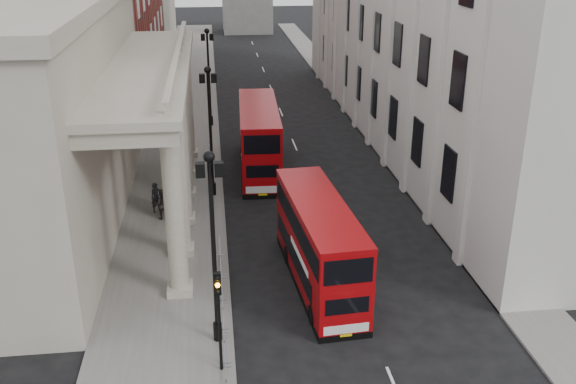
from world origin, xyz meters
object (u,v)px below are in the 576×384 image
object	(u,v)px
lamp_post_mid	(210,123)
lamp_post_north	(209,71)
lamp_post_south	(213,237)
pedestrian_c	(167,196)
pedestrian_a	(156,198)
pedestrian_b	(162,204)
bus_far	(259,138)
bus_near	(319,242)
traffic_light	(218,304)

from	to	relation	value
lamp_post_mid	lamp_post_north	size ratio (longest dim) A/B	1.00
lamp_post_south	pedestrian_c	xyz separation A→B (m)	(-2.80, 13.85, -3.87)
pedestrian_a	pedestrian_b	world-z (taller)	pedestrian_b
lamp_post_north	bus_far	world-z (taller)	lamp_post_north
bus_near	traffic_light	bearing A→B (deg)	-132.08
pedestrian_c	traffic_light	bearing A→B (deg)	-89.79
pedestrian_a	bus_near	bearing A→B (deg)	-76.69
lamp_post_mid	pedestrian_a	distance (m)	5.68
lamp_post_north	bus_near	world-z (taller)	lamp_post_north
traffic_light	pedestrian_a	distance (m)	16.18
bus_near	bus_far	size ratio (longest dim) A/B	0.91
lamp_post_north	pedestrian_b	bearing A→B (deg)	-98.88
lamp_post_south	pedestrian_b	world-z (taller)	lamp_post_south
bus_far	pedestrian_b	size ratio (longest dim) A/B	5.86
lamp_post_north	bus_far	distance (m)	12.27
traffic_light	bus_near	bearing A→B (deg)	52.24
bus_near	pedestrian_b	bearing A→B (deg)	129.58
bus_far	lamp_post_south	bearing A→B (deg)	-97.01
lamp_post_north	traffic_light	world-z (taller)	lamp_post_north
bus_near	pedestrian_c	world-z (taller)	bus_near
lamp_post_north	traffic_light	xyz separation A→B (m)	(0.10, -34.02, -1.80)
lamp_post_mid	pedestrian_a	bearing A→B (deg)	-145.43
pedestrian_b	pedestrian_c	bearing A→B (deg)	-103.38
pedestrian_b	lamp_post_south	bearing A→B (deg)	100.71
lamp_post_mid	pedestrian_c	bearing A→B (deg)	-142.40
lamp_post_south	pedestrian_b	xyz separation A→B (m)	(-3.03, 12.58, -3.86)
bus_near	pedestrian_c	distance (m)	12.39
lamp_post_north	bus_near	distance (m)	28.30
lamp_post_south	bus_near	size ratio (longest dim) A/B	0.83
lamp_post_south	lamp_post_mid	distance (m)	16.00
bus_far	pedestrian_a	xyz separation A→B (m)	(-6.79, -6.82, -1.40)
bus_near	pedestrian_a	distance (m)	12.64
lamp_post_north	bus_far	bearing A→B (deg)	-73.78
traffic_light	pedestrian_b	distance (m)	15.07
lamp_post_south	pedestrian_a	size ratio (longest dim) A/B	4.48
lamp_post_south	traffic_light	size ratio (longest dim) A/B	1.93
lamp_post_mid	pedestrian_b	world-z (taller)	lamp_post_mid
lamp_post_north	pedestrian_c	size ratio (longest dim) A/B	4.51
lamp_post_north	pedestrian_a	world-z (taller)	lamp_post_north
bus_far	pedestrian_b	world-z (taller)	bus_far
lamp_post_south	pedestrian_c	bearing A→B (deg)	101.42
lamp_post_south	pedestrian_b	bearing A→B (deg)	103.55
bus_near	lamp_post_south	bearing A→B (deg)	-143.67
traffic_light	pedestrian_a	world-z (taller)	traffic_light
lamp_post_north	pedestrian_c	distance (m)	18.77
traffic_light	pedestrian_c	distance (m)	16.26
lamp_post_mid	bus_near	world-z (taller)	lamp_post_mid
bus_near	bus_far	xyz separation A→B (m)	(-1.61, 16.19, 0.23)
pedestrian_a	pedestrian_b	xyz separation A→B (m)	(0.40, -1.05, 0.01)
bus_far	lamp_post_mid	bearing A→B (deg)	-124.70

